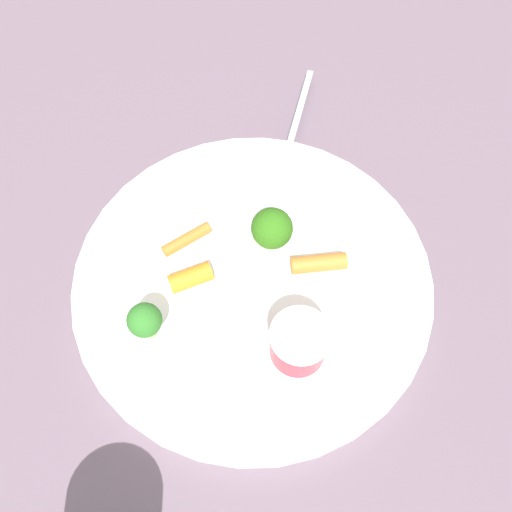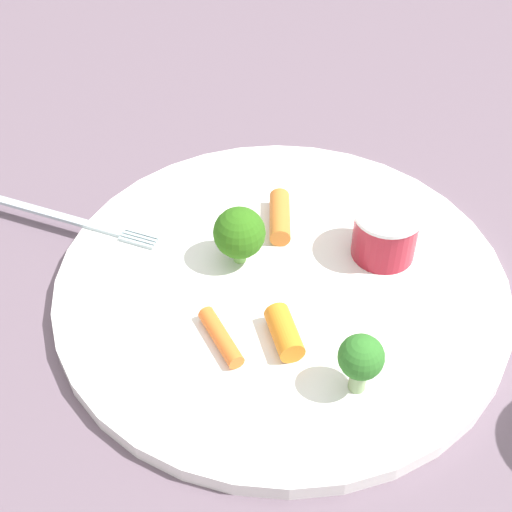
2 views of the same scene
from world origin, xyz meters
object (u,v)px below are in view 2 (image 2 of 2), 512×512
Objects in this scene: plate at (281,286)px; fork at (63,218)px; carrot_stick_1 at (276,217)px; broccoli_floret_1 at (361,359)px; carrot_stick_0 at (290,332)px; carrot_stick_2 at (221,337)px; sauce_cup at (385,233)px; broccoli_floret_0 at (239,233)px.

fork is (-0.07, -0.16, 0.01)m from plate.
carrot_stick_1 is at bearing -177.47° from plate.
broccoli_floret_1 is 0.28× the size of fork.
carrot_stick_2 is (0.00, -0.04, -0.00)m from carrot_stick_0.
fork is (-0.16, -0.21, -0.03)m from broccoli_floret_1.
sauce_cup is (-0.03, 0.07, 0.03)m from plate.
broccoli_floret_0 is 0.05m from carrot_stick_1.
broccoli_floret_0 reaches higher than carrot_stick_2.
carrot_stick_0 is 0.77× the size of carrot_stick_1.
broccoli_floret_1 reaches higher than carrot_stick_0.
broccoli_floret_1 reaches higher than fork.
sauce_cup reaches higher than carrot_stick_1.
broccoli_floret_0 is at bearing 171.59° from carrot_stick_2.
broccoli_floret_0 is 0.94× the size of carrot_stick_2.
carrot_stick_0 is 0.04m from carrot_stick_2.
carrot_stick_2 is at bearing -112.80° from broccoli_floret_1.
broccoli_floret_1 is at bearing 25.57° from plate.
sauce_cup is 0.11m from carrot_stick_0.
carrot_stick_0 is at bearing 23.79° from broccoli_floret_0.
broccoli_floret_1 is 0.93× the size of carrot_stick_2.
broccoli_floret_1 is 0.90× the size of carrot_stick_1.
carrot_stick_2 is (-0.04, -0.08, -0.02)m from broccoli_floret_1.
sauce_cup is 0.14m from carrot_stick_2.
broccoli_floret_0 reaches higher than carrot_stick_1.
plate is 0.11m from broccoli_floret_1.
sauce_cup is 0.10m from broccoli_floret_0.
plate is 7.22× the size of broccoli_floret_1.
carrot_stick_0 is (0.08, -0.07, -0.01)m from sauce_cup.
broccoli_floret_0 reaches higher than fork.
carrot_stick_1 is at bearing -112.12° from sauce_cup.
carrot_stick_1 is (-0.15, -0.05, -0.02)m from broccoli_floret_1.
broccoli_floret_0 reaches higher than sauce_cup.
carrot_stick_1 is 0.31× the size of fork.
broccoli_floret_1 is 0.26m from fork.
plate is 6.52× the size of carrot_stick_1.
plate is 0.18m from fork.
carrot_stick_2 is (0.08, -0.01, -0.02)m from broccoli_floret_0.
sauce_cup is 1.07× the size of broccoli_floret_0.
sauce_cup is at bearing 139.31° from carrot_stick_0.
sauce_cup is 0.99× the size of carrot_stick_1.
sauce_cup is at bearing 165.63° from broccoli_floret_1.
broccoli_floret_1 is at bearing 67.20° from carrot_stick_2.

